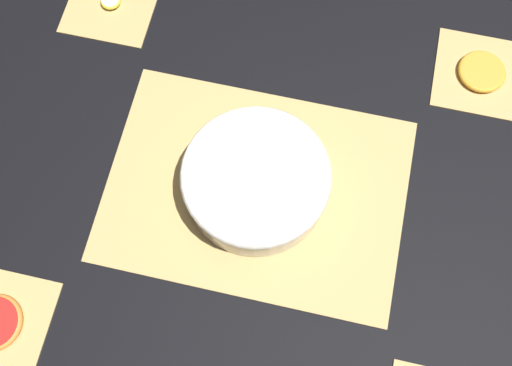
# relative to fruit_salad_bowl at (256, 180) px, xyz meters

# --- Properties ---
(ground_plane) EXTENTS (6.00, 6.00, 0.00)m
(ground_plane) POSITION_rel_fruit_salad_bowl_xyz_m (-0.00, 0.00, -0.05)
(ground_plane) COLOR black
(bamboo_mat_center) EXTENTS (0.50, 0.36, 0.01)m
(bamboo_mat_center) POSITION_rel_fruit_salad_bowl_xyz_m (-0.00, 0.00, -0.04)
(bamboo_mat_center) COLOR tan
(bamboo_mat_center) RESTS_ON ground_plane
(coaster_mat_near_left) EXTENTS (0.16, 0.16, 0.01)m
(coaster_mat_near_left) POSITION_rel_fruit_salad_bowl_xyz_m (-0.35, -0.30, -0.04)
(coaster_mat_near_left) COLOR tan
(coaster_mat_near_left) RESTS_ON ground_plane
(coaster_mat_near_right) EXTENTS (0.16, 0.16, 0.01)m
(coaster_mat_near_right) POSITION_rel_fruit_salad_bowl_xyz_m (0.35, -0.30, -0.04)
(coaster_mat_near_right) COLOR tan
(coaster_mat_near_right) RESTS_ON ground_plane
(fruit_salad_bowl) EXTENTS (0.24, 0.24, 0.07)m
(fruit_salad_bowl) POSITION_rel_fruit_salad_bowl_xyz_m (0.00, 0.00, 0.00)
(fruit_salad_bowl) COLOR silver
(fruit_salad_bowl) RESTS_ON bamboo_mat_center
(orange_slice_whole) EXTENTS (0.09, 0.09, 0.01)m
(orange_slice_whole) POSITION_rel_fruit_salad_bowl_xyz_m (-0.35, -0.30, -0.04)
(orange_slice_whole) COLOR #F9A338
(orange_slice_whole) RESTS_ON coaster_mat_near_left
(banana_coin_single) EXTENTS (0.04, 0.04, 0.01)m
(banana_coin_single) POSITION_rel_fruit_salad_bowl_xyz_m (0.35, -0.30, -0.04)
(banana_coin_single) COLOR #F7EFC6
(banana_coin_single) RESTS_ON coaster_mat_near_right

